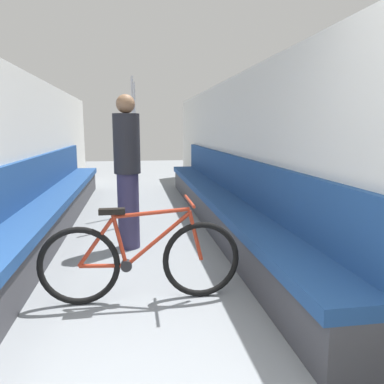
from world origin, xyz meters
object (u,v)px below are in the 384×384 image
(bench_seat_row_right, at_px, (219,202))
(grab_pole_far, at_px, (136,152))
(bench_seat_row_left, at_px, (51,207))
(grab_pole_near, at_px, (134,155))
(bicycle, at_px, (141,260))
(passenger_standing, at_px, (127,170))

(bench_seat_row_right, bearing_deg, grab_pole_far, 143.94)
(bench_seat_row_left, bearing_deg, grab_pole_near, 8.20)
(bicycle, distance_m, passenger_standing, 1.52)
(bench_seat_row_right, bearing_deg, bench_seat_row_left, 180.00)
(bicycle, xyz_separation_m, passenger_standing, (-0.11, 1.41, 0.57))
(grab_pole_far, bearing_deg, bicycle, -89.89)
(grab_pole_far, bearing_deg, grab_pole_near, -92.30)
(bicycle, height_order, grab_pole_far, grab_pole_far)
(bench_seat_row_right, distance_m, grab_pole_far, 1.60)
(bicycle, xyz_separation_m, grab_pole_far, (-0.01, 3.15, 0.67))
(bench_seat_row_left, height_order, bench_seat_row_right, same)
(grab_pole_far, xyz_separation_m, passenger_standing, (-0.11, -1.75, -0.11))
(bench_seat_row_left, relative_size, grab_pole_far, 3.42)
(grab_pole_far, bearing_deg, passenger_standing, -93.50)
(bench_seat_row_left, relative_size, grab_pole_near, 3.42)
(bicycle, bearing_deg, bench_seat_row_right, 63.92)
(bicycle, relative_size, passenger_standing, 0.92)
(grab_pole_near, height_order, grab_pole_far, same)
(bench_seat_row_left, height_order, bicycle, bench_seat_row_left)
(bench_seat_row_right, height_order, bicycle, bench_seat_row_right)
(bench_seat_row_left, height_order, grab_pole_near, grab_pole_near)
(bicycle, bearing_deg, bench_seat_row_left, 117.56)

